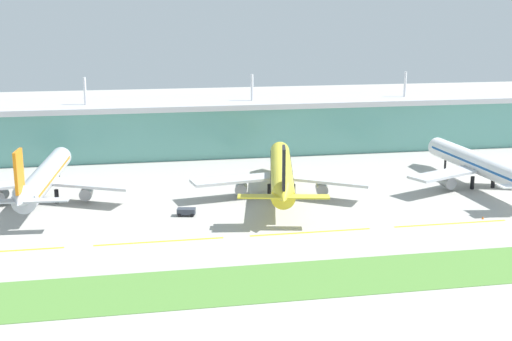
{
  "coord_description": "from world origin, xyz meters",
  "views": [
    {
      "loc": [
        -42.65,
        -137.93,
        48.96
      ],
      "look_at": [
        -9.31,
        36.56,
        7.0
      ],
      "focal_mm": 47.75,
      "sensor_mm": 36.0,
      "label": 1
    }
  ],
  "objects": [
    {
      "name": "taxiway_stripe_mid_east",
      "position": [
        31.0,
        3.54,
        0.02
      ],
      "size": [
        28.0,
        0.7,
        0.04
      ],
      "primitive_type": "cube",
      "color": "yellow",
      "rests_on": "ground"
    },
    {
      "name": "airliner_near",
      "position": [
        -64.69,
        40.98,
        6.44
      ],
      "size": [
        48.63,
        60.09,
        18.9
      ],
      "color": "#ADB2BC",
      "rests_on": "ground"
    },
    {
      "name": "airliner_middle",
      "position": [
        -2.62,
        35.2,
        6.45
      ],
      "size": [
        47.75,
        64.04,
        18.9
      ],
      "color": "yellow",
      "rests_on": "ground"
    },
    {
      "name": "airliner_far",
      "position": [
        54.83,
        33.66,
        6.45
      ],
      "size": [
        48.79,
        61.74,
        18.9
      ],
      "color": "white",
      "rests_on": "ground"
    },
    {
      "name": "safety_cone_right_wingtip",
      "position": [
        40.32,
        5.43,
        0.35
      ],
      "size": [
        0.56,
        0.56,
        0.7
      ],
      "primitive_type": "cone",
      "color": "orange",
      "rests_on": "ground"
    },
    {
      "name": "ground_plane",
      "position": [
        0.0,
        0.0,
        0.0
      ],
      "size": [
        600.0,
        600.0,
        0.0
      ],
      "primitive_type": "plane",
      "color": "#A8A59E"
    },
    {
      "name": "pushback_tug",
      "position": [
        -29.51,
        21.58,
        1.1
      ],
      "size": [
        4.82,
        3.32,
        1.85
      ],
      "color": "#333842",
      "rests_on": "ground"
    },
    {
      "name": "taxiway_stripe_centre",
      "position": [
        -3.0,
        3.54,
        0.02
      ],
      "size": [
        28.0,
        0.7,
        0.04
      ],
      "primitive_type": "cube",
      "color": "yellow",
      "rests_on": "ground"
    },
    {
      "name": "terminal_building",
      "position": [
        -0.0,
        98.12,
        9.46
      ],
      "size": [
        288.0,
        34.0,
        27.53
      ],
      "color": "#5B9E93",
      "rests_on": "ground"
    },
    {
      "name": "taxiway_stripe_mid_west",
      "position": [
        -37.0,
        3.54,
        0.02
      ],
      "size": [
        28.0,
        0.7,
        0.04
      ],
      "primitive_type": "cube",
      "color": "yellow",
      "rests_on": "ground"
    },
    {
      "name": "grass_verge",
      "position": [
        0.0,
        -23.12,
        0.05
      ],
      "size": [
        300.0,
        18.0,
        0.1
      ],
      "primitive_type": "cube",
      "color": "#518438",
      "rests_on": "ground"
    }
  ]
}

